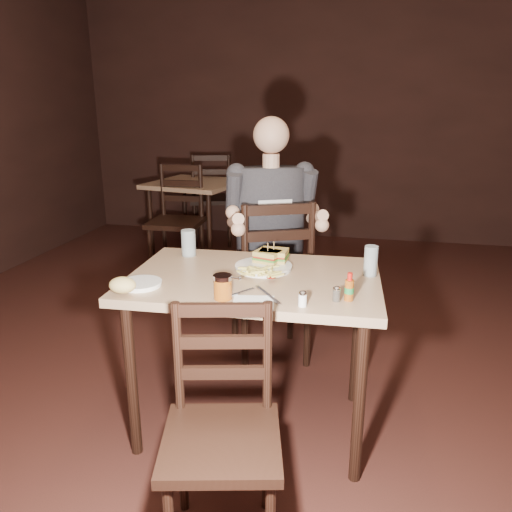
% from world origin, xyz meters
% --- Properties ---
extents(room_shell, '(7.00, 7.00, 7.00)m').
position_xyz_m(room_shell, '(0.00, 0.00, 1.40)').
color(room_shell, black).
rests_on(room_shell, ground).
extents(main_table, '(1.14, 0.79, 0.77)m').
position_xyz_m(main_table, '(-0.22, -0.19, 0.68)').
color(main_table, tan).
rests_on(main_table, ground).
extents(bg_table, '(0.93, 0.93, 0.77)m').
position_xyz_m(bg_table, '(-1.39, 2.40, 0.68)').
color(bg_table, tan).
rests_on(bg_table, ground).
extents(chair_far, '(0.63, 0.65, 1.00)m').
position_xyz_m(chair_far, '(-0.28, 0.53, 0.50)').
color(chair_far, black).
rests_on(chair_far, ground).
extents(chair_near, '(0.48, 0.51, 0.86)m').
position_xyz_m(chair_near, '(-0.17, -0.89, 0.43)').
color(chair_near, black).
rests_on(chair_near, ground).
extents(bg_chair_far, '(0.58, 0.61, 1.00)m').
position_xyz_m(bg_chair_far, '(-1.39, 2.95, 0.50)').
color(bg_chair_far, black).
rests_on(bg_chair_far, ground).
extents(bg_chair_near, '(0.47, 0.51, 0.98)m').
position_xyz_m(bg_chair_near, '(-1.39, 1.85, 0.49)').
color(bg_chair_near, black).
rests_on(bg_chair_near, ground).
extents(diner, '(0.66, 0.60, 0.93)m').
position_xyz_m(diner, '(-0.26, 0.48, 0.98)').
color(diner, '#303035').
rests_on(diner, chair_far).
extents(dinner_plate, '(0.27, 0.27, 0.01)m').
position_xyz_m(dinner_plate, '(-0.19, -0.08, 0.78)').
color(dinner_plate, white).
rests_on(dinner_plate, main_table).
extents(sandwich_left, '(0.14, 0.12, 0.10)m').
position_xyz_m(sandwich_left, '(-0.18, -0.03, 0.83)').
color(sandwich_left, tan).
rests_on(sandwich_left, dinner_plate).
extents(sandwich_right, '(0.13, 0.11, 0.11)m').
position_xyz_m(sandwich_right, '(-0.16, -0.00, 0.84)').
color(sandwich_right, tan).
rests_on(sandwich_right, dinner_plate).
extents(fries_pile, '(0.24, 0.18, 0.04)m').
position_xyz_m(fries_pile, '(-0.18, -0.19, 0.80)').
color(fries_pile, '#DACE6A').
rests_on(fries_pile, dinner_plate).
extents(ketchup_dollop, '(0.04, 0.04, 0.01)m').
position_xyz_m(ketchup_dollop, '(-0.13, -0.24, 0.79)').
color(ketchup_dollop, maroon).
rests_on(ketchup_dollop, dinner_plate).
extents(glass_left, '(0.07, 0.07, 0.13)m').
position_xyz_m(glass_left, '(-0.61, 0.05, 0.84)').
color(glass_left, silver).
rests_on(glass_left, main_table).
extents(glass_right, '(0.06, 0.06, 0.14)m').
position_xyz_m(glass_right, '(0.29, -0.07, 0.84)').
color(glass_right, silver).
rests_on(glass_right, main_table).
extents(hot_sauce, '(0.04, 0.04, 0.11)m').
position_xyz_m(hot_sauce, '(0.21, -0.39, 0.83)').
color(hot_sauce, '#86400F').
rests_on(hot_sauce, main_table).
extents(salt_shaker, '(0.03, 0.03, 0.06)m').
position_xyz_m(salt_shaker, '(0.04, -0.49, 0.80)').
color(salt_shaker, white).
rests_on(salt_shaker, main_table).
extents(pepper_shaker, '(0.03, 0.03, 0.06)m').
position_xyz_m(pepper_shaker, '(0.16, -0.40, 0.80)').
color(pepper_shaker, '#38332D').
rests_on(pepper_shaker, main_table).
extents(syrup_dispenser, '(0.08, 0.08, 0.10)m').
position_xyz_m(syrup_dispenser, '(-0.28, -0.48, 0.82)').
color(syrup_dispenser, '#86400F').
rests_on(syrup_dispenser, main_table).
extents(napkin, '(0.18, 0.17, 0.00)m').
position_xyz_m(napkin, '(-0.15, -0.50, 0.77)').
color(napkin, white).
rests_on(napkin, main_table).
extents(knife, '(0.14, 0.19, 0.01)m').
position_xyz_m(knife, '(-0.11, -0.41, 0.78)').
color(knife, silver).
rests_on(knife, napkin).
extents(fork, '(0.11, 0.15, 0.01)m').
position_xyz_m(fork, '(-0.23, -0.42, 0.78)').
color(fork, silver).
rests_on(fork, napkin).
extents(side_plate, '(0.18, 0.18, 0.01)m').
position_xyz_m(side_plate, '(-0.66, -0.41, 0.78)').
color(side_plate, white).
rests_on(side_plate, main_table).
extents(bread_roll, '(0.11, 0.09, 0.07)m').
position_xyz_m(bread_roll, '(-0.68, -0.53, 0.82)').
color(bread_roll, '#DCBF6D').
rests_on(bread_roll, side_plate).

